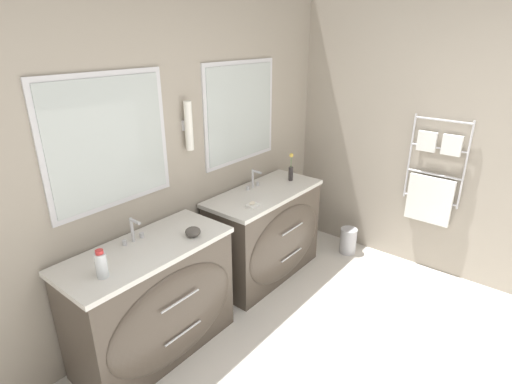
{
  "coord_description": "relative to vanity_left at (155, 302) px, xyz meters",
  "views": [
    {
      "loc": [
        -1.67,
        -0.24,
        2.2
      ],
      "look_at": [
        0.44,
        1.46,
        1.11
      ],
      "focal_mm": 28.0,
      "sensor_mm": 36.0,
      "label": 1
    }
  ],
  "objects": [
    {
      "name": "vanity_right",
      "position": [
        1.3,
        0.0,
        0.0
      ],
      "size": [
        1.17,
        0.59,
        0.86
      ],
      "color": "#4C4238",
      "rests_on": "ground_plane"
    },
    {
      "name": "flower_vase",
      "position": [
        1.68,
        0.01,
        0.53
      ],
      "size": [
        0.05,
        0.05,
        0.27
      ],
      "color": "#332D2D",
      "rests_on": "vanity_right"
    },
    {
      "name": "toiletry_bottle",
      "position": [
        -0.37,
        -0.05,
        0.51
      ],
      "size": [
        0.07,
        0.07,
        0.18
      ],
      "color": "silver",
      "rests_on": "vanity_left"
    },
    {
      "name": "faucet_right",
      "position": [
        1.3,
        0.16,
        0.51
      ],
      "size": [
        0.17,
        0.11,
        0.18
      ],
      "color": "silver",
      "rests_on": "vanity_right"
    },
    {
      "name": "wall_right",
      "position": [
        2.44,
        -0.83,
        0.86
      ],
      "size": [
        0.13,
        4.12,
        2.6
      ],
      "color": "#9E9384",
      "rests_on": "ground_plane"
    },
    {
      "name": "soap_dish",
      "position": [
        0.96,
        -0.1,
        0.44
      ],
      "size": [
        0.1,
        0.07,
        0.04
      ],
      "color": "white",
      "rests_on": "vanity_right"
    },
    {
      "name": "amenity_bowl",
      "position": [
        0.31,
        -0.09,
        0.46
      ],
      "size": [
        0.11,
        0.11,
        0.07
      ],
      "color": "#4C4742",
      "rests_on": "vanity_left"
    },
    {
      "name": "waste_bin",
      "position": [
        2.17,
        -0.42,
        -0.29
      ],
      "size": [
        0.18,
        0.18,
        0.28
      ],
      "color": "#B7B7BC",
      "rests_on": "ground_plane"
    },
    {
      "name": "faucet_left",
      "position": [
        -0.0,
        0.16,
        0.51
      ],
      "size": [
        0.17,
        0.11,
        0.18
      ],
      "color": "silver",
      "rests_on": "vanity_left"
    },
    {
      "name": "wall_back",
      "position": [
        0.32,
        0.35,
        0.87
      ],
      "size": [
        5.8,
        0.14,
        2.6
      ],
      "color": "#9E9384",
      "rests_on": "ground_plane"
    },
    {
      "name": "vanity_left",
      "position": [
        0.0,
        0.0,
        0.0
      ],
      "size": [
        1.17,
        0.59,
        0.86
      ],
      "color": "#4C4238",
      "rests_on": "ground_plane"
    }
  ]
}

